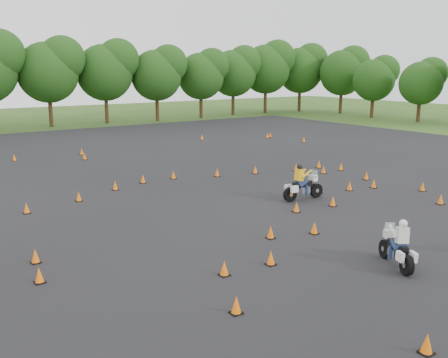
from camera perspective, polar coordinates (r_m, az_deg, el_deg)
ground at (r=19.98m, az=6.59°, el=-5.41°), size 140.00×140.00×0.00m
asphalt_pad at (r=24.61m, az=-2.66°, el=-1.89°), size 62.00×62.00×0.00m
treeline at (r=51.68m, az=-16.84°, el=10.35°), size 87.14×32.71×10.49m
traffic_cones at (r=24.18m, az=-2.28°, el=-1.60°), size 36.65×33.42×0.45m
rider_yellow at (r=23.95m, az=9.12°, el=-0.30°), size 2.30×0.86×1.74m
rider_white at (r=16.66m, az=19.07°, el=-6.86°), size 1.48×2.11×1.58m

